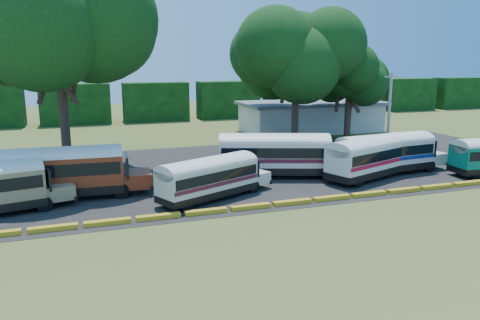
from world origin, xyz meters
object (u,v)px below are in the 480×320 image
object	(u,v)px
bus_cream_west	(210,176)
bus_white_red	(372,155)
tree_west	(56,17)
bus_red	(59,169)

from	to	relation	value
bus_cream_west	bus_white_red	world-z (taller)	bus_white_red
bus_cream_west	bus_white_red	size ratio (longest dim) A/B	0.86
bus_white_red	tree_west	bearing A→B (deg)	134.53
bus_cream_west	tree_west	distance (m)	19.44
bus_cream_west	tree_west	world-z (taller)	tree_west
bus_red	bus_cream_west	size ratio (longest dim) A/B	1.23
tree_west	bus_red	bearing A→B (deg)	-92.45
bus_red	tree_west	world-z (taller)	tree_west
bus_red	tree_west	size ratio (longest dim) A/B	0.64
bus_cream_west	tree_west	xyz separation A→B (m)	(-9.51, 12.65, 11.28)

